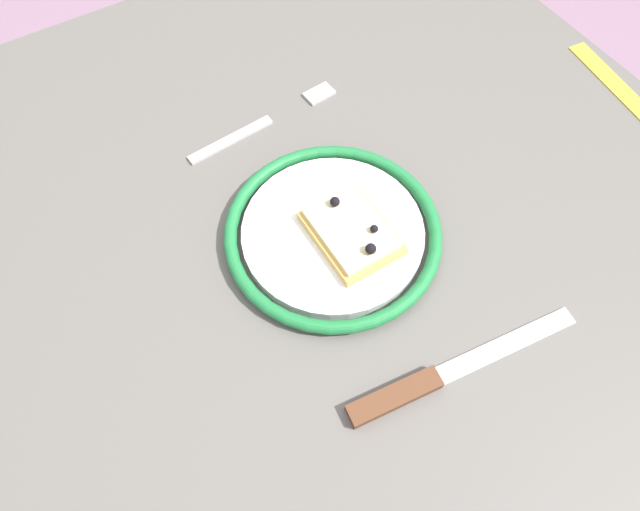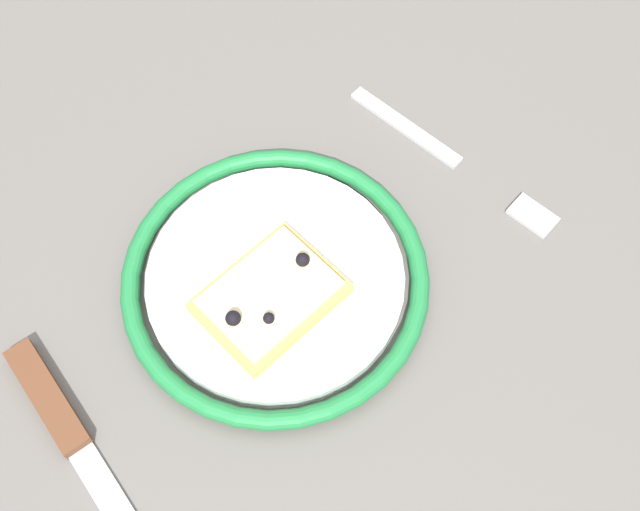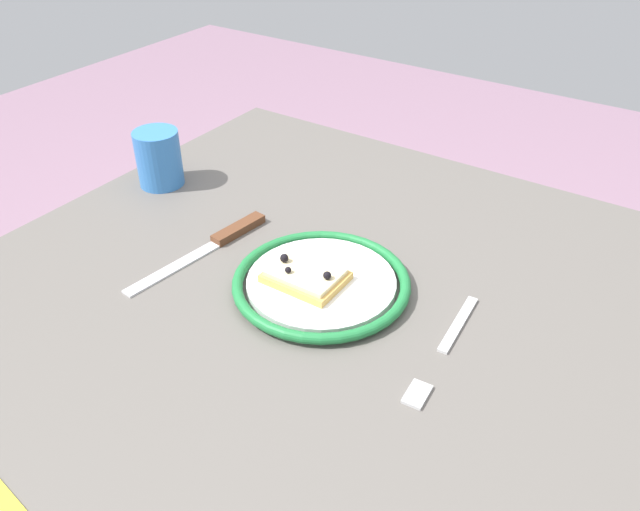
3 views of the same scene
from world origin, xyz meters
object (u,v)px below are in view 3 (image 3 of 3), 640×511
at_px(fork, 444,348).
at_px(cup, 159,158).
at_px(plate, 321,283).
at_px(dining_table, 326,357).
at_px(pizza_slice_near, 306,275).
at_px(knife, 222,239).

height_order(fork, cup, cup).
distance_m(fork, cup, 0.56).
relative_size(fork, cup, 2.21).
xyz_separation_m(plate, cup, (0.37, -0.09, 0.04)).
bearing_deg(dining_table, fork, 178.68).
relative_size(pizza_slice_near, knife, 0.40).
distance_m(plate, cup, 0.39).
bearing_deg(plate, fork, 174.85).
bearing_deg(cup, dining_table, 165.53).
height_order(dining_table, knife, knife).
bearing_deg(knife, plate, 176.43).
xyz_separation_m(plate, fork, (-0.18, 0.02, -0.01)).
relative_size(plate, knife, 0.95).
bearing_deg(dining_table, cup, -14.47).
relative_size(pizza_slice_near, fork, 0.48).
bearing_deg(fork, knife, -4.36).
xyz_separation_m(pizza_slice_near, cup, (0.36, -0.10, 0.02)).
xyz_separation_m(knife, fork, (-0.36, 0.03, -0.00)).
bearing_deg(pizza_slice_near, cup, -15.64).
distance_m(pizza_slice_near, cup, 0.37).
relative_size(dining_table, pizza_slice_near, 9.64).
distance_m(dining_table, cup, 0.43).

